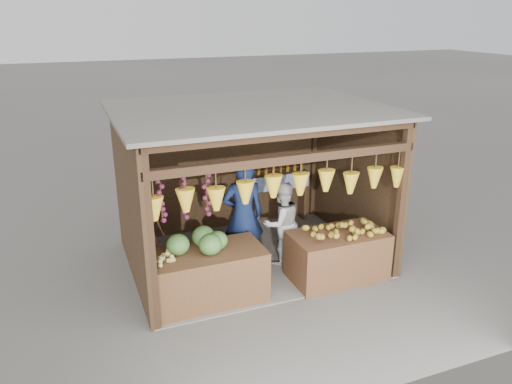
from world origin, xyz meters
TOP-DOWN VIEW (x-y plane):
  - ground at (0.00, 0.00)m, footprint 80.00×80.00m
  - stall_structure at (-0.03, -0.04)m, footprint 4.30×3.30m
  - back_shelf at (1.05, 1.28)m, footprint 1.25×0.32m
  - counter_left at (-1.10, -1.00)m, footprint 1.72×0.85m
  - counter_right at (1.05, -1.12)m, footprint 1.52×0.85m
  - stool at (-1.72, 0.17)m, footprint 0.36×0.36m
  - man_standing at (-0.23, -0.23)m, footprint 0.73×0.53m
  - woman_standing at (0.43, -0.31)m, footprint 0.77×0.63m
  - vendor_seated at (-1.72, 0.17)m, footprint 0.60×0.59m
  - melon_pile at (-1.13, -0.94)m, footprint 1.00×0.50m
  - tanfruit_pile at (-1.71, -1.09)m, footprint 0.34×0.40m
  - mango_pile at (1.12, -1.16)m, footprint 1.40×0.64m

SIDE VIEW (x-z plane):
  - ground at x=0.00m, z-range 0.00..0.00m
  - stool at x=-1.72m, z-range 0.00..0.34m
  - counter_right at x=1.05m, z-range 0.00..0.78m
  - counter_left at x=-1.10m, z-range 0.00..0.80m
  - woman_standing at x=0.43m, z-range 0.00..1.46m
  - vendor_seated at x=-1.72m, z-range 0.34..1.38m
  - tanfruit_pile at x=-1.71m, z-range 0.80..0.93m
  - back_shelf at x=1.05m, z-range 0.21..1.54m
  - mango_pile at x=1.12m, z-range 0.78..1.00m
  - man_standing at x=-0.23m, z-range 0.00..1.89m
  - melon_pile at x=-1.13m, z-range 0.80..1.12m
  - stall_structure at x=-0.03m, z-range 0.34..3.00m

